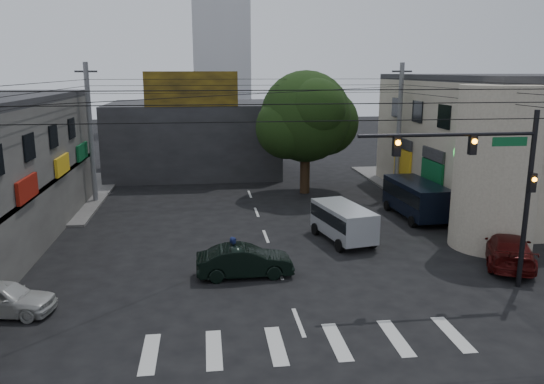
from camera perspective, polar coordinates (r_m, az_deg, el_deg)
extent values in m
plane|color=black|center=(21.90, 1.48, -10.35)|extent=(160.00, 160.00, 0.00)
cube|color=#514F4C|center=(44.20, 21.40, 0.84)|extent=(16.00, 16.00, 0.15)
cube|color=gray|center=(39.35, 25.32, 4.90)|extent=(14.00, 18.00, 8.00)
cylinder|color=gray|center=(28.12, 22.96, 2.37)|extent=(4.00, 4.00, 8.00)
cube|color=#232326|center=(46.24, -8.39, 5.77)|extent=(14.00, 10.00, 6.00)
cube|color=olive|center=(41.01, -8.69, 10.89)|extent=(7.00, 0.30, 2.60)
cylinder|color=black|center=(38.11, 3.57, 3.15)|extent=(0.70, 0.70, 4.40)
sphere|color=black|center=(37.69, 3.64, 8.10)|extent=(6.40, 6.40, 6.40)
cylinder|color=black|center=(23.26, 25.77, -0.93)|extent=(0.20, 0.20, 7.20)
cylinder|color=black|center=(21.09, 18.44, 5.86)|extent=(7.00, 0.14, 0.14)
cube|color=black|center=(21.59, 20.77, 4.77)|extent=(0.28, 0.22, 0.75)
cube|color=black|center=(20.36, 13.26, 4.81)|extent=(0.28, 0.22, 0.75)
sphere|color=orange|center=(21.45, 20.97, 5.11)|extent=(0.20, 0.20, 0.20)
sphere|color=orange|center=(20.21, 13.42, 5.18)|extent=(0.20, 0.20, 0.20)
cube|color=#0B4F27|center=(22.32, 24.20, 4.97)|extent=(1.40, 0.06, 0.35)
cylinder|color=#59595B|center=(36.86, -18.92, 5.92)|extent=(0.32, 0.32, 9.20)
cylinder|color=#59595B|center=(38.59, 13.49, 6.55)|extent=(0.32, 0.32, 9.20)
imported|color=black|center=(22.93, -2.97, -7.44)|extent=(1.66, 4.20, 1.36)
imported|color=#B1B2AD|center=(21.81, -26.96, -10.15)|extent=(2.78, 4.19, 1.25)
imported|color=#3C0908|center=(26.55, 24.08, -5.65)|extent=(5.66, 6.37, 1.41)
imported|color=#11193E|center=(23.11, -4.10, -6.86)|extent=(0.98, 0.96, 1.69)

